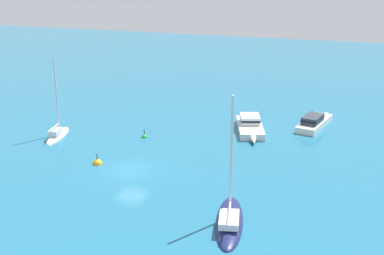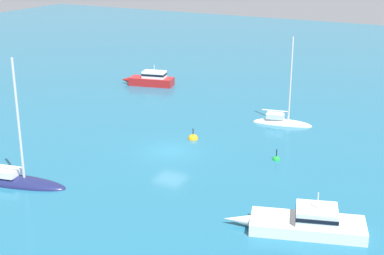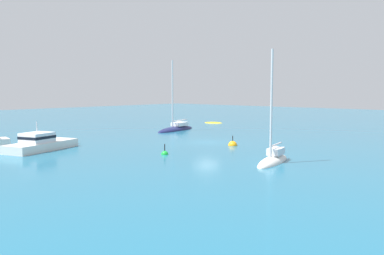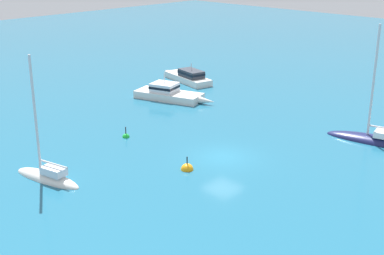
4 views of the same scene
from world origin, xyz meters
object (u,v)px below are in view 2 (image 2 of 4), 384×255
Objects in this scene: ketch at (282,122)px; sailboat at (14,181)px; mooring_buoy at (193,139)px; launch_1 at (150,79)px; channel_buoy at (276,160)px; powerboat at (307,222)px.

sailboat is at bearing -131.46° from ketch.
ketch reaches higher than mooring_buoy.
sailboat is 6.93× the size of mooring_buoy.
channel_buoy is (-15.34, -21.18, -0.71)m from launch_1.
launch_1 is 4.69× the size of mooring_buoy.
mooring_buoy is (1.16, 8.00, -0.01)m from channel_buoy.
powerboat is at bearing -129.48° from mooring_buoy.
ketch is (21.55, -12.36, 0.04)m from sailboat.
ketch reaches higher than channel_buoy.
mooring_buoy is at bearing 51.61° from sailboat.
mooring_buoy is (14.06, -6.96, -0.14)m from sailboat.
launch_1 is at bearing 90.35° from sailboat.
sailboat is 24.84m from ketch.
launch_1 is at bearing 148.55° from ketch.
channel_buoy is 8.08m from mooring_buoy.
sailboat is (-28.25, -6.22, -0.57)m from launch_1.
powerboat is 0.97× the size of ketch.
sailboat is 15.69m from mooring_buoy.
sailboat is (-2.98, 20.41, -0.45)m from powerboat.
ketch is at bearing 146.72° from launch_1.
powerboat is at bearing 123.06° from launch_1.
sailboat reaches higher than ketch.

